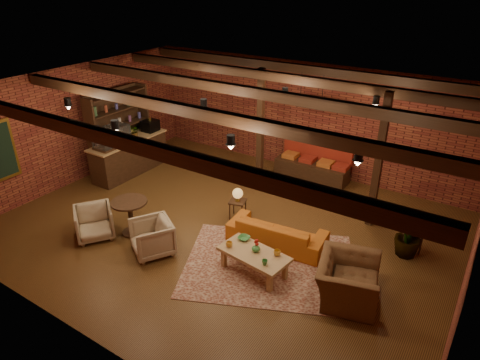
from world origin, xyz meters
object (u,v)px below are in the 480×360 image
Objects in this scene: coffee_table at (254,254)px; side_table_lamp at (238,196)px; sofa at (277,232)px; armchair_b at (152,236)px; round_table_left at (130,212)px; plant_tall at (417,193)px; armchair_right at (348,275)px; side_table_book at (413,231)px; armchair_a at (94,221)px.

side_table_lamp is at bearing 131.63° from coffee_table.
sofa is 2.68m from armchair_b.
plant_tall is (5.48, 2.54, 0.92)m from round_table_left.
armchair_right is 2.33m from side_table_book.
coffee_table is at bearing 87.90° from sofa.
armchair_b is at bearing -145.73° from side_table_book.
sofa is at bearing 52.01° from armchair_right.
round_table_left is 0.82m from armchair_a.
side_table_lamp reaches higher than sofa.
coffee_table is 1.82× the size of armchair_a.
coffee_table is 3.76m from armchair_a.
round_table_left reaches higher than coffee_table.
plant_tall is at bearing 24.89° from round_table_left.
armchair_b is (-2.08, -1.70, 0.10)m from sofa.
armchair_a is 0.27× the size of plant_tall.
armchair_a reaches higher than coffee_table.
armchair_b is 4.07m from armchair_right.
sofa is 2.89m from side_table_book.
armchair_a is 0.98× the size of armchair_b.
coffee_table is 2.23m from armchair_b.
side_table_book is at bearing 46.02° from coffee_table.
plant_tall is (0.59, 1.97, 0.95)m from armchair_right.
coffee_table reaches higher than sofa.
plant_tall is (4.56, 2.84, 1.07)m from armchair_b.
sofa is 1.46m from side_table_lamp.
armchair_right is (3.97, 0.88, 0.12)m from armchair_b.
sofa is at bearing -19.95° from side_table_lamp.
side_table_lamp is at bearing 103.01° from armchair_b.
armchair_b reaches higher than sofa.
armchair_right is 0.41× the size of plant_tall.
plant_tall reaches higher than round_table_left.
plant_tall reaches higher than armchair_a.
plant_tall is at bearing 42.92° from coffee_table.
sofa is at bearing 25.01° from round_table_left.
sofa is at bearing 70.89° from armchair_b.
armchair_a is at bearing -153.02° from plant_tall.
coffee_table is at bearing 84.20° from armchair_right.
coffee_table is at bearing 47.18° from armchair_b.
sofa is 2.62× the size of armchair_a.
armchair_b is (-2.15, -0.60, -0.01)m from coffee_table.
armchair_right is at bearing 6.74° from round_table_left.
armchair_a is at bearing -151.04° from side_table_book.
plant_tall is at bearing -160.99° from sofa.
coffee_table is at bearing -133.98° from side_table_book.
plant_tall is at bearing -31.29° from armchair_right.
coffee_table is 3.09m from round_table_left.
armchair_a is at bearing -138.96° from armchair_b.
armchair_b is 0.28× the size of plant_tall.
coffee_table is 2.13m from side_table_lamp.
round_table_left is 6.19m from side_table_book.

